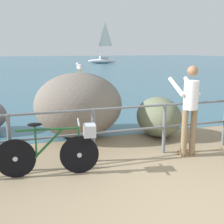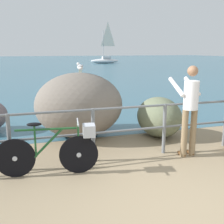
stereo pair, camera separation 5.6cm
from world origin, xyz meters
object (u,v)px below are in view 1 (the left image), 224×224
Objects in this scene: bicycle at (57,148)px; sailboat at (102,59)px; person_at_railing at (190,107)px; breakwater_boulder_main at (79,105)px; seagull at (79,67)px; breakwater_boulder_right at (159,117)px.

sailboat is at bearing 81.37° from bicycle.
bicycle is at bearing 89.49° from person_at_railing.
sailboat is at bearing -15.67° from person_at_railing.
person_at_railing reaches higher than breakwater_boulder_main.
seagull reaches higher than bicycle.
seagull reaches higher than breakwater_boulder_main.
breakwater_boulder_main is 1.96m from breakwater_boulder_right.
bicycle is 1.27× the size of breakwater_boulder_right.
person_at_railing is 37.99m from sailboat.
breakwater_boulder_main is at bearing 107.57° from seagull.
seagull reaches higher than breakwater_boulder_right.
person_at_railing is at bearing -91.82° from breakwater_boulder_right.
seagull is (0.81, 2.05, 1.22)m from bicycle.
bicycle is 4.93× the size of seagull.
breakwater_boulder_right is (1.85, -0.59, -0.29)m from breakwater_boulder_main.
breakwater_boulder_main is (0.76, 2.02, 0.31)m from bicycle.
breakwater_boulder_main reaches higher than bicycle.
breakwater_boulder_main is at bearing 77.55° from bicycle.
person_at_railing is at bearing 77.44° from sailboat.
person_at_railing reaches higher than bicycle.
breakwater_boulder_main is at bearing 40.46° from person_at_railing.
sailboat reaches higher than seagull.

